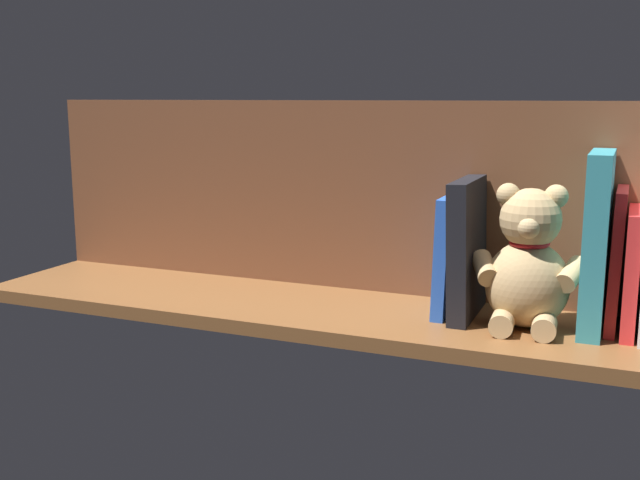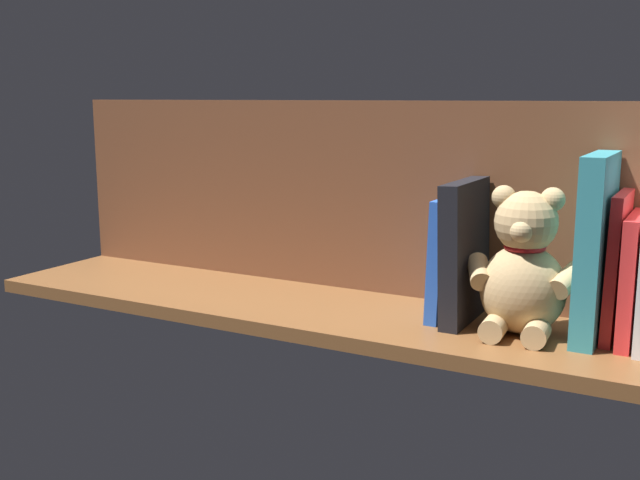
{
  "view_description": "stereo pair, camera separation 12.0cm",
  "coord_description": "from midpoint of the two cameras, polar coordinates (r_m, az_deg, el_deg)",
  "views": [
    {
      "loc": [
        -45.35,
        108.81,
        32.95
      ],
      "look_at": [
        0.0,
        0.0,
        10.43
      ],
      "focal_mm": 42.31,
      "sensor_mm": 36.0,
      "label": 1
    },
    {
      "loc": [
        -56.17,
        103.64,
        32.95
      ],
      "look_at": [
        0.0,
        0.0,
        10.43
      ],
      "focal_mm": 42.31,
      "sensor_mm": 36.0,
      "label": 2
    }
  ],
  "objects": [
    {
      "name": "book_0",
      "position": [
        1.12,
        25.42,
        -2.69
      ],
      "size": [
        1.89,
        13.91,
        17.52
      ],
      "primitive_type": "cube",
      "color": "red",
      "rests_on": "ground_plane"
    },
    {
      "name": "ground_plane",
      "position": [
        1.23,
        2.81,
        -5.33
      ],
      "size": [
        116.47,
        27.38,
        2.2
      ],
      "primitive_type": "cube",
      "color": "brown"
    },
    {
      "name": "teddy_bear",
      "position": [
        1.11,
        18.22,
        -2.16
      ],
      "size": [
        16.89,
        13.74,
        20.84
      ],
      "rotation": [
        0.0,
        0.0,
        0.06
      ],
      "color": "tan",
      "rests_on": "ground_plane"
    },
    {
      "name": "book_3",
      "position": [
        1.14,
        13.87,
        -0.86
      ],
      "size": [
        3.56,
        15.64,
        20.94
      ],
      "primitive_type": "cube",
      "rotation": [
        0.0,
        0.03,
        0.0
      ],
      "color": "black",
      "rests_on": "ground_plane"
    },
    {
      "name": "shelf_back_panel",
      "position": [
        1.29,
        5.08,
        3.3
      ],
      "size": [
        116.47,
        1.5,
        32.29
      ],
      "primitive_type": "cube",
      "color": "brown",
      "rests_on": "ground_plane"
    },
    {
      "name": "book_2",
      "position": [
        1.11,
        23.07,
        -0.54
      ],
      "size": [
        3.18,
        15.34,
        25.47
      ],
      "primitive_type": "cube",
      "color": "teal",
      "rests_on": "ground_plane"
    },
    {
      "name": "book_1",
      "position": [
        1.13,
        24.43,
        -1.85
      ],
      "size": [
        1.84,
        12.48,
        20.26
      ],
      "primitive_type": "cube",
      "rotation": [
        0.0,
        -0.02,
        0.0
      ],
      "color": "red",
      "rests_on": "ground_plane"
    },
    {
      "name": "book_4",
      "position": [
        1.16,
        12.61,
        -1.27
      ],
      "size": [
        2.41,
        13.69,
        18.29
      ],
      "primitive_type": "cube",
      "rotation": [
        0.0,
        -0.02,
        0.0
      ],
      "color": "blue",
      "rests_on": "ground_plane"
    }
  ]
}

